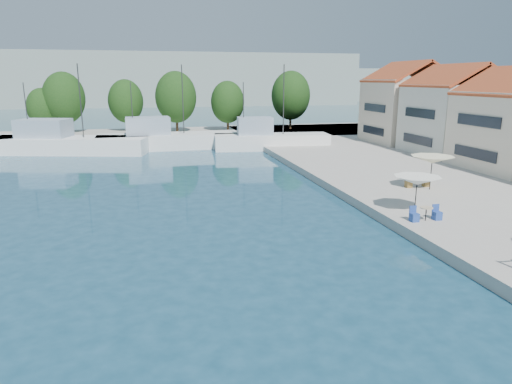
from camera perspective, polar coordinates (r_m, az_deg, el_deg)
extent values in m
cube|color=#ABA49B|center=(67.06, -14.26, 6.79)|extent=(90.00, 16.00, 0.60)
cube|color=gray|center=(161.26, -22.11, 12.89)|extent=(180.00, 40.00, 16.00)
cube|color=gray|center=(185.61, 1.39, 13.26)|extent=(140.00, 40.00, 12.00)
cube|color=beige|center=(51.94, 23.48, 8.34)|extent=(8.00, 8.50, 7.00)
pyramid|color=#AC4426|center=(51.80, 24.06, 14.17)|extent=(8.40, 8.80, 1.80)
cube|color=beige|center=(59.37, 18.33, 9.58)|extent=(8.60, 8.50, 7.50)
pyramid|color=#AC4426|center=(59.28, 18.75, 14.93)|extent=(9.00, 8.80, 1.80)
cube|color=white|center=(55.79, -22.32, 5.23)|extent=(18.27, 9.05, 2.20)
cube|color=#90A1B3|center=(56.69, -24.98, 7.24)|extent=(6.04, 4.80, 2.00)
cylinder|color=#2D2D2D|center=(54.64, -21.10, 10.57)|extent=(0.12, 0.12, 8.00)
cylinder|color=#2D2D2D|center=(57.35, -26.79, 9.13)|extent=(0.10, 0.10, 6.00)
cube|color=white|center=(56.03, -10.66, 6.07)|extent=(16.98, 5.04, 2.20)
cube|color=#90A1B3|center=(55.64, -13.37, 8.06)|extent=(5.18, 3.56, 2.00)
cylinder|color=#2D2D2D|center=(55.75, -9.15, 11.36)|extent=(0.12, 0.12, 8.00)
cylinder|color=#2D2D2D|center=(55.44, -15.25, 10.00)|extent=(0.10, 0.10, 6.00)
cube|color=white|center=(54.62, 1.99, 6.10)|extent=(13.80, 5.03, 2.20)
cube|color=#90A1B3|center=(54.11, -0.13, 8.27)|extent=(4.33, 3.14, 2.00)
cylinder|color=#2D2D2D|center=(54.38, 3.47, 11.44)|extent=(0.12, 0.12, 8.00)
cylinder|color=#2D2D2D|center=(53.81, -1.58, 10.37)|extent=(0.10, 0.10, 6.00)
cylinder|color=#3F2B19|center=(71.98, -24.94, 7.77)|extent=(0.36, 0.36, 2.83)
ellipsoid|color=#143711|center=(71.82, -25.12, 9.57)|extent=(4.31, 4.31, 5.38)
cylinder|color=#3F2B19|center=(71.52, -22.65, 8.36)|extent=(0.36, 0.36, 3.82)
ellipsoid|color=#143711|center=(71.35, -22.88, 10.80)|extent=(5.81, 5.81, 7.27)
cylinder|color=#3F2B19|center=(71.72, -15.83, 8.73)|extent=(0.36, 0.36, 3.36)
ellipsoid|color=#143711|center=(71.55, -15.98, 10.86)|extent=(5.10, 5.10, 6.38)
cylinder|color=#3F2B19|center=(68.03, -9.87, 9.00)|extent=(0.36, 0.36, 3.86)
ellipsoid|color=#143711|center=(67.85, -9.98, 11.60)|extent=(5.87, 5.87, 7.34)
cylinder|color=#3F2B19|center=(69.03, -3.55, 8.99)|extent=(0.36, 0.36, 3.26)
ellipsoid|color=#143711|center=(68.85, -3.58, 11.16)|extent=(4.95, 4.95, 6.19)
cylinder|color=#3F2B19|center=(72.07, 4.32, 9.45)|extent=(0.36, 0.36, 3.92)
ellipsoid|color=#143711|center=(71.89, 4.37, 11.95)|extent=(5.96, 5.96, 7.45)
cylinder|color=black|center=(28.18, 19.37, -0.19)|extent=(0.06, 0.06, 2.08)
cone|color=white|center=(28.01, 19.50, 1.37)|extent=(2.74, 2.74, 0.50)
cylinder|color=black|center=(34.01, 21.03, 2.25)|extent=(0.06, 0.06, 2.38)
cone|color=beige|center=(33.85, 21.17, 3.81)|extent=(2.97, 2.97, 0.50)
cylinder|color=black|center=(26.59, 20.47, -2.60)|extent=(0.06, 0.06, 0.74)
cylinder|color=tan|center=(26.49, 20.54, -1.83)|extent=(0.70, 0.70, 0.04)
cube|color=#264698|center=(27.02, 21.69, -2.77)|extent=(0.42, 0.42, 0.46)
cube|color=#264698|center=(26.25, 19.17, -3.02)|extent=(0.42, 0.42, 0.46)
cylinder|color=black|center=(34.67, 19.53, 1.20)|extent=(0.06, 0.06, 0.74)
cylinder|color=tan|center=(34.60, 19.58, 1.79)|extent=(0.70, 0.70, 0.04)
cube|color=brown|center=(35.08, 20.47, 1.02)|extent=(0.42, 0.42, 0.46)
cube|color=brown|center=(34.33, 18.52, 0.92)|extent=(0.42, 0.42, 0.46)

